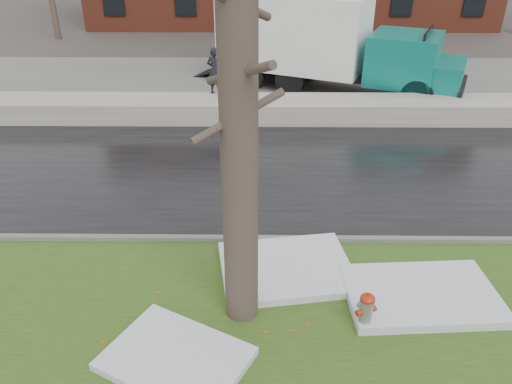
{
  "coord_description": "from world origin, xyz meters",
  "views": [
    {
      "loc": [
        0.06,
        -8.21,
        6.38
      ],
      "look_at": [
        -0.04,
        1.5,
        1.0
      ],
      "focal_mm": 35.0,
      "sensor_mm": 36.0,
      "label": 1
    }
  ],
  "objects_px": {
    "tree": "(239,121)",
    "box_truck": "(321,41)",
    "fire_hydrant": "(366,310)",
    "worker": "(215,71)"
  },
  "relations": [
    {
      "from": "fire_hydrant",
      "to": "box_truck",
      "type": "distance_m",
      "value": 14.08
    },
    {
      "from": "fire_hydrant",
      "to": "tree",
      "type": "height_order",
      "value": "tree"
    },
    {
      "from": "fire_hydrant",
      "to": "box_truck",
      "type": "bearing_deg",
      "value": 65.6
    },
    {
      "from": "tree",
      "to": "box_truck",
      "type": "bearing_deg",
      "value": 78.58
    },
    {
      "from": "fire_hydrant",
      "to": "worker",
      "type": "bearing_deg",
      "value": 85.52
    },
    {
      "from": "tree",
      "to": "worker",
      "type": "bearing_deg",
      "value": 97.08
    },
    {
      "from": "tree",
      "to": "worker",
      "type": "relative_size",
      "value": 4.4
    },
    {
      "from": "tree",
      "to": "box_truck",
      "type": "distance_m",
      "value": 13.95
    },
    {
      "from": "fire_hydrant",
      "to": "tree",
      "type": "xyz_separation_m",
      "value": [
        -2.15,
        0.42,
        3.27
      ]
    },
    {
      "from": "tree",
      "to": "box_truck",
      "type": "xyz_separation_m",
      "value": [
        2.74,
        13.57,
        -1.75
      ]
    }
  ]
}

